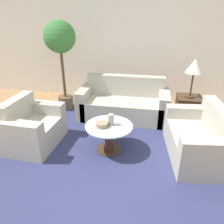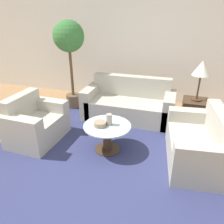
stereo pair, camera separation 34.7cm
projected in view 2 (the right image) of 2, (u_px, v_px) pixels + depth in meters
The scene contains 12 objects.
ground_plane at pixel (103, 178), 2.90m from camera, with size 14.00×14.00×0.00m, color #9E754C.
wall_back at pixel (145, 45), 4.95m from camera, with size 10.00×0.06×2.60m.
rug at pixel (107, 149), 3.49m from camera, with size 3.58×3.34×0.01m.
sofa_main at pixel (129, 105), 4.44m from camera, with size 1.79×0.76×0.82m.
armchair at pixel (35, 125), 3.67m from camera, with size 0.74×0.98×0.78m.
loveseat at pixel (200, 146), 3.10m from camera, with size 0.87×1.31×0.80m.
coffee_table at pixel (107, 134), 3.37m from camera, with size 0.73×0.73×0.44m.
side_table at pixel (194, 114), 4.06m from camera, with size 0.44×0.44×0.54m.
table_lamp at pixel (202, 69), 3.70m from camera, with size 0.30×0.30×0.71m.
potted_plant at pixel (69, 44), 4.46m from camera, with size 0.63×0.63×1.86m.
vase at pixel (109, 120), 3.28m from camera, with size 0.09×0.09×0.18m.
bowl at pixel (100, 124), 3.27m from camera, with size 0.19×0.19×0.07m.
Camera 2 is at (0.78, -2.12, 2.03)m, focal length 35.00 mm.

